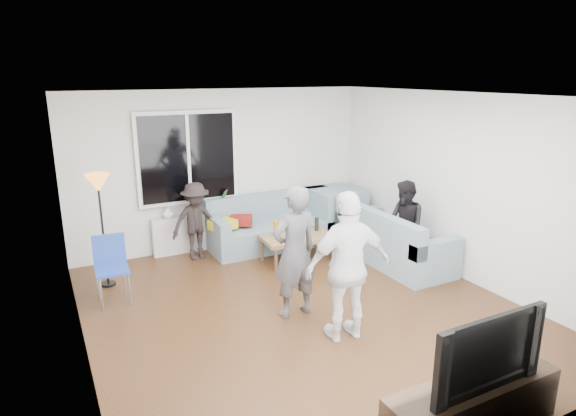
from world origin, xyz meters
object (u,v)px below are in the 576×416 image
coffee_table (298,248)px  player_right (348,267)px  side_chair (112,271)px  spectator_back (196,221)px  tv_console (472,407)px  sofa_right_section (394,235)px  television (479,348)px  spectator_right (404,225)px  sofa_back_section (277,221)px  floor_lamp (103,232)px  player_left (295,252)px

coffee_table → player_right: player_right is taller
player_right → side_chair: bearing=-37.5°
spectator_back → tv_console: bearing=-84.6°
sofa_right_section → television: size_ratio=1.79×
spectator_right → spectator_back: (-2.65, 1.77, -0.05)m
sofa_back_section → sofa_right_section: 1.97m
sofa_right_section → floor_lamp: (-4.07, 1.12, 0.36)m
sofa_right_section → coffee_table: (-1.29, 0.73, -0.22)m
floor_lamp → spectator_back: (1.42, 0.42, -0.17)m
side_chair → spectator_back: spectator_back is taller
side_chair → player_left: 2.36m
floor_lamp → sofa_back_section: bearing=8.0°
spectator_right → tv_console: 3.57m
side_chair → tv_console: size_ratio=0.54×
coffee_table → floor_lamp: size_ratio=0.71×
television → floor_lamp: bearing=117.0°
coffee_table → side_chair: 2.80m
sofa_right_section → spectator_right: bearing=-180.0°
spectator_right → spectator_back: spectator_right is taller
floor_lamp → television: bearing=-63.0°
sofa_back_section → spectator_right: (1.27, -1.74, 0.24)m
spectator_back → sofa_back_section: bearing=-5.5°
coffee_table → side_chair: side_chair is taller
sofa_right_section → player_left: player_left is taller
floor_lamp → player_left: 2.71m
player_right → spectator_right: size_ratio=1.26×
sofa_back_section → spectator_back: 1.40m
sofa_right_section → side_chair: (-4.07, 0.53, 0.01)m
side_chair → floor_lamp: (0.00, 0.58, 0.35)m
television → player_right: bearing=92.6°
sofa_back_section → television: television is taller
player_right → spectator_back: bearing=-69.9°
player_left → spectator_right: 2.26m
coffee_table → tv_console: bearing=-97.8°
side_chair → player_left: size_ratio=0.53×
sofa_back_section → player_left: bearing=-111.3°
sofa_back_section → player_right: player_right is taller
sofa_right_section → spectator_right: (0.00, -0.23, 0.24)m
sofa_right_section → side_chair: side_chair is taller
spectator_right → spectator_back: size_ratio=1.08×
side_chair → television: (2.23, -3.79, 0.33)m
spectator_right → side_chair: bearing=-88.8°
sofa_back_section → television: (-0.57, -4.77, 0.34)m
player_left → television: 2.47m
sofa_back_section → floor_lamp: floor_lamp is taller
floor_lamp → player_right: player_right is taller
sofa_right_section → player_right: (-1.91, -1.55, 0.41)m
sofa_right_section → spectator_right: 0.33m
floor_lamp → spectator_back: size_ratio=1.27×
sofa_back_section → spectator_right: size_ratio=1.74×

